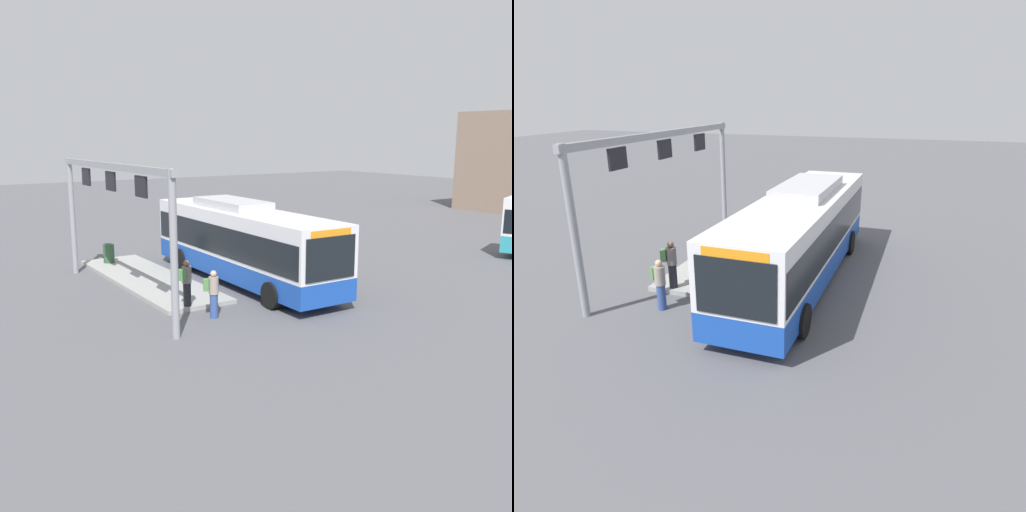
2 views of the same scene
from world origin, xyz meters
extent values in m
plane|color=#56565B|center=(0.00, 0.00, 0.00)|extent=(120.00, 120.00, 0.00)
cube|color=#9E9E99|center=(-2.34, -3.33, 0.08)|extent=(10.00, 2.80, 0.16)
cube|color=#1947AD|center=(0.00, 0.00, 0.77)|extent=(11.52, 2.67, 0.85)
cube|color=silver|center=(0.00, 0.00, 2.15)|extent=(11.52, 2.67, 1.90)
cube|color=black|center=(0.00, 0.00, 1.95)|extent=(11.30, 2.70, 1.20)
cube|color=black|center=(5.76, -0.08, 2.05)|extent=(0.07, 2.13, 1.50)
cube|color=#B7B7BC|center=(-0.86, 0.01, 3.28)|extent=(4.05, 1.81, 0.36)
cube|color=orange|center=(5.69, -0.08, 2.90)|extent=(0.15, 1.75, 0.28)
cylinder|color=black|center=(3.96, 1.14, 0.50)|extent=(1.00, 0.31, 1.00)
cylinder|color=black|center=(3.93, -1.26, 0.50)|extent=(1.00, 0.31, 1.00)
cylinder|color=black|center=(-3.53, 1.25, 0.50)|extent=(1.00, 0.31, 1.00)
cylinder|color=black|center=(-3.56, -1.15, 0.50)|extent=(1.00, 0.31, 1.00)
cylinder|color=#334C8C|center=(3.72, -3.51, 0.42)|extent=(0.37, 0.37, 0.85)
cylinder|color=gray|center=(3.72, -3.51, 1.15)|extent=(0.46, 0.46, 0.60)
sphere|color=tan|center=(3.72, -3.51, 1.56)|extent=(0.22, 0.22, 0.22)
cube|color=#4C8447|center=(3.60, -3.74, 1.18)|extent=(0.33, 0.29, 0.40)
cylinder|color=black|center=(2.40, -3.86, 0.58)|extent=(0.36, 0.36, 0.85)
cylinder|color=slate|center=(2.40, -3.86, 1.31)|extent=(0.44, 0.44, 0.60)
sphere|color=brown|center=(2.40, -3.86, 1.72)|extent=(0.22, 0.22, 0.22)
cube|color=#4C8447|center=(2.49, -4.10, 1.34)|extent=(0.33, 0.27, 0.40)
cylinder|color=gray|center=(-5.57, -5.49, 2.60)|extent=(0.24, 0.24, 5.20)
cylinder|color=gray|center=(4.86, -5.49, 2.60)|extent=(0.24, 0.24, 5.20)
cube|color=gray|center=(-0.35, -5.49, 5.05)|extent=(10.83, 0.20, 0.24)
cube|color=black|center=(-3.22, -5.49, 4.50)|extent=(0.90, 0.08, 0.70)
cube|color=black|center=(-0.35, -5.49, 4.50)|extent=(0.90, 0.08, 0.70)
cube|color=black|center=(2.51, -5.49, 4.50)|extent=(0.90, 0.08, 0.70)
cylinder|color=#2D5133|center=(-6.23, -3.68, 0.61)|extent=(0.52, 0.52, 0.90)
camera|label=1|loc=(20.37, -12.79, 6.10)|focal=40.60mm
camera|label=2|loc=(14.81, 3.87, 6.42)|focal=31.45mm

